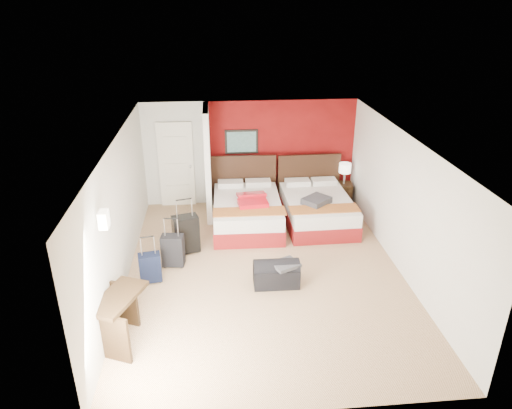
{
  "coord_description": "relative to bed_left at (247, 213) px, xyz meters",
  "views": [
    {
      "loc": [
        -0.84,
        -7.4,
        4.7
      ],
      "look_at": [
        -0.08,
        0.8,
        1.0
      ],
      "focal_mm": 32.87,
      "sensor_mm": 36.0,
      "label": 1
    }
  ],
  "objects": [
    {
      "name": "jacket_bundle",
      "position": [
        1.47,
        -0.3,
        0.37
      ],
      "size": [
        0.7,
        0.69,
        0.13
      ],
      "primitive_type": "cube",
      "rotation": [
        0.0,
        0.0,
        0.7
      ],
      "color": "#3B3A40",
      "rests_on": "bed_right"
    },
    {
      "name": "entry_door",
      "position": [
        -1.57,
        1.31,
        0.71
      ],
      "size": [
        0.82,
        0.06,
        2.05
      ],
      "primitive_type": "cube",
      "color": "silver",
      "rests_on": "ground"
    },
    {
      "name": "partition_wall",
      "position": [
        -0.82,
        0.72,
        0.94
      ],
      "size": [
        0.12,
        1.2,
        2.5
      ],
      "primitive_type": "cube",
      "color": "silver",
      "rests_on": "ground"
    },
    {
      "name": "suitcase_navy",
      "position": [
        -1.88,
        -2.06,
        -0.05
      ],
      "size": [
        0.41,
        0.3,
        0.53
      ],
      "primitive_type": "cube",
      "rotation": [
        0.0,
        0.0,
        0.18
      ],
      "color": "black",
      "rests_on": "ground"
    },
    {
      "name": "table_lamp",
      "position": [
        2.4,
        0.92,
        0.5
      ],
      "size": [
        0.29,
        0.29,
        0.51
      ],
      "primitive_type": "cylinder",
      "rotation": [
        0.0,
        0.0,
        -0.02
      ],
      "color": "white",
      "rests_on": "nightstand"
    },
    {
      "name": "duffel_bag",
      "position": [
        0.34,
        -2.35,
        -0.11
      ],
      "size": [
        0.8,
        0.44,
        0.4
      ],
      "primitive_type": "cube",
      "rotation": [
        0.0,
        0.0,
        -0.01
      ],
      "color": "black",
      "rests_on": "ground"
    },
    {
      "name": "bed_right",
      "position": [
        1.57,
        0.0,
        -0.01
      ],
      "size": [
        1.46,
        2.06,
        0.61
      ],
      "primitive_type": "cube",
      "rotation": [
        0.0,
        0.0,
        0.02
      ],
      "color": "silver",
      "rests_on": "ground"
    },
    {
      "name": "red_suitcase_open",
      "position": [
        0.1,
        -0.1,
        0.37
      ],
      "size": [
        0.69,
        0.91,
        0.11
      ],
      "primitive_type": "cube",
      "rotation": [
        0.0,
        0.0,
        0.09
      ],
      "color": "red",
      "rests_on": "bed_left"
    },
    {
      "name": "desk",
      "position": [
        -2.12,
        -3.61,
        0.09
      ],
      "size": [
        0.81,
        1.07,
        0.8
      ],
      "primitive_type": "cube",
      "rotation": [
        0.0,
        0.0,
        -0.4
      ],
      "color": "black",
      "rests_on": "ground"
    },
    {
      "name": "suitcase_black",
      "position": [
        -1.29,
        -1.04,
        0.06
      ],
      "size": [
        0.56,
        0.43,
        0.74
      ],
      "primitive_type": "cube",
      "rotation": [
        0.0,
        0.0,
        0.27
      ],
      "color": "black",
      "rests_on": "ground"
    },
    {
      "name": "red_accent_panel",
      "position": [
        0.93,
        1.34,
        0.94
      ],
      "size": [
        3.5,
        0.04,
        2.5
      ],
      "primitive_type": "cube",
      "color": "maroon",
      "rests_on": "ground"
    },
    {
      "name": "room_walls",
      "position": [
        -1.23,
        -0.47,
        0.94
      ],
      "size": [
        5.02,
        6.52,
        2.5
      ],
      "color": "silver",
      "rests_on": "ground"
    },
    {
      "name": "bed_left",
      "position": [
        0.0,
        0.0,
        0.0
      ],
      "size": [
        1.51,
        2.12,
        0.63
      ],
      "primitive_type": "cube",
      "rotation": [
        0.0,
        0.0,
        -0.02
      ],
      "color": "white",
      "rests_on": "ground"
    },
    {
      "name": "ground",
      "position": [
        0.18,
        -1.89,
        -0.31
      ],
      "size": [
        6.5,
        6.5,
        0.0
      ],
      "primitive_type": "plane",
      "color": "tan",
      "rests_on": "ground"
    },
    {
      "name": "suitcase_charcoal",
      "position": [
        -1.51,
        -1.54,
        -0.01
      ],
      "size": [
        0.44,
        0.3,
        0.6
      ],
      "primitive_type": "cube",
      "rotation": [
        0.0,
        0.0,
        -0.13
      ],
      "color": "black",
      "rests_on": "ground"
    },
    {
      "name": "jacket_draped",
      "position": [
        0.49,
        -2.4,
        0.12
      ],
      "size": [
        0.55,
        0.52,
        0.06
      ],
      "primitive_type": "cube",
      "rotation": [
        0.0,
        0.0,
        0.44
      ],
      "color": "#3A3A3F",
      "rests_on": "duffel_bag"
    },
    {
      "name": "nightstand",
      "position": [
        2.4,
        0.92,
        -0.03
      ],
      "size": [
        0.45,
        0.45,
        0.56
      ],
      "primitive_type": "cube",
      "rotation": [
        0.0,
        0.0,
        -0.13
      ],
      "color": "black",
      "rests_on": "ground"
    }
  ]
}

